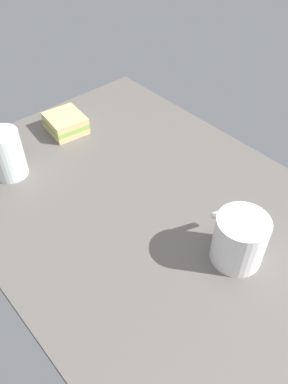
{
  "coord_description": "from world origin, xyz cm",
  "views": [
    {
      "loc": [
        42.24,
        -37.25,
        59.59
      ],
      "look_at": [
        0.0,
        0.0,
        5.0
      ],
      "focal_mm": 36.03,
      "sensor_mm": 36.0,
      "label": 1
    }
  ],
  "objects": [
    {
      "name": "tabletop",
      "position": [
        0.0,
        0.0,
        1.0
      ],
      "size": [
        90.0,
        64.0,
        2.0
      ],
      "primitive_type": "cube",
      "color": "#5B5651",
      "rests_on": "ground"
    },
    {
      "name": "coffee_mug_black",
      "position": [
        21.44,
        3.28,
        7.04
      ],
      "size": [
        11.86,
        9.29,
        9.81
      ],
      "color": "white",
      "rests_on": "tabletop"
    },
    {
      "name": "sandwich_main",
      "position": [
        -32.61,
        2.24,
        4.2
      ],
      "size": [
        10.46,
        9.62,
        4.4
      ],
      "color": "#DBB77A",
      "rests_on": "tabletop"
    },
    {
      "name": "glass_of_milk",
      "position": [
        -26.65,
        -16.28,
        6.8
      ],
      "size": [
        7.4,
        7.4,
        11.02
      ],
      "color": "silver",
      "rests_on": "tabletop"
    }
  ]
}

